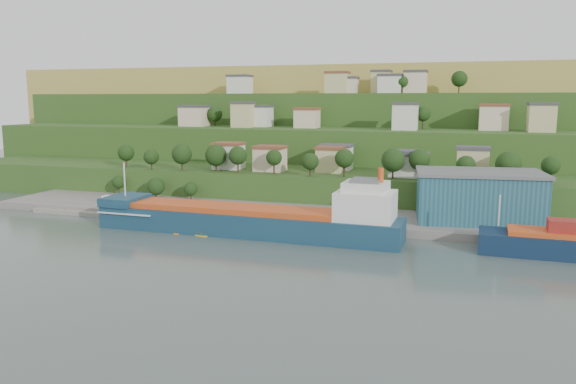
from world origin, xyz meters
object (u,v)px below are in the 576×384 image
at_px(warehouse, 478,196).
at_px(caravan, 114,201).
at_px(cargo_ship_near, 255,222).
at_px(kayak_orange, 180,233).

height_order(warehouse, caravan, warehouse).
distance_m(cargo_ship_near, kayak_orange, 18.76).
bearing_deg(cargo_ship_near, caravan, 163.69).
bearing_deg(warehouse, cargo_ship_near, -162.59).
bearing_deg(kayak_orange, cargo_ship_near, -0.71).
relative_size(warehouse, kayak_orange, 10.81).
bearing_deg(warehouse, caravan, 177.37).
height_order(cargo_ship_near, caravan, cargo_ship_near).
xyz_separation_m(warehouse, kayak_orange, (-69.48, -28.65, -8.21)).
xyz_separation_m(cargo_ship_near, caravan, (-51.02, 15.83, -0.39)).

